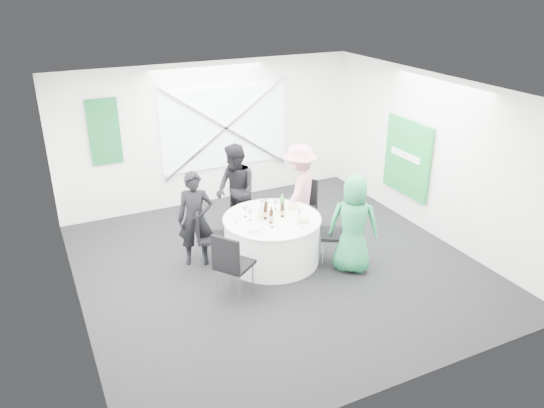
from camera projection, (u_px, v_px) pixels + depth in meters
name	position (u px, v px, depth m)	size (l,w,h in m)	color
floor	(277.00, 265.00, 8.51)	(6.00, 6.00, 0.00)	black
ceiling	(278.00, 91.00, 7.38)	(6.00, 6.00, 0.00)	silver
wall_back	(210.00, 134.00, 10.41)	(6.00, 6.00, 0.00)	white
wall_front	(407.00, 281.00, 5.47)	(6.00, 6.00, 0.00)	white
wall_left	(67.00, 222.00, 6.75)	(6.00, 6.00, 0.00)	white
wall_right	(433.00, 157.00, 9.14)	(6.00, 6.00, 0.00)	white
window_panel	(225.00, 128.00, 10.46)	(2.60, 0.03, 1.60)	white
window_brace_a	(226.00, 128.00, 10.43)	(0.05, 0.05, 3.16)	silver
window_brace_b	(226.00, 128.00, 10.43)	(0.05, 0.05, 3.16)	silver
green_banner	(104.00, 132.00, 9.46)	(0.55, 0.04, 1.20)	#136330
green_sign	(407.00, 158.00, 9.69)	(0.05, 1.20, 1.40)	#1A923C
banquet_table	(272.00, 239.00, 8.52)	(1.56, 1.56, 0.76)	white
chair_back	(243.00, 203.00, 9.47)	(0.42, 0.43, 0.91)	black
chair_back_left	(206.00, 233.00, 8.35)	(0.55, 0.55, 0.94)	black
chair_back_right	(303.00, 202.00, 9.42)	(0.62, 0.62, 0.98)	black
chair_front_right	(342.00, 228.00, 8.37)	(0.64, 0.64, 1.03)	black
chair_front_left	(231.00, 261.00, 7.44)	(0.65, 0.65, 1.02)	black
person_man_back_left	(195.00, 219.00, 8.30)	(0.56, 0.37, 1.55)	black
person_man_back	(236.00, 191.00, 9.23)	(0.80, 0.44, 1.65)	black
person_woman_pink	(299.00, 190.00, 9.25)	(1.07, 0.50, 1.65)	pink
person_woman_green	(354.00, 224.00, 8.10)	(0.77, 0.50, 1.57)	#258A55
plate_back	(254.00, 206.00, 8.77)	(0.27, 0.27, 0.01)	white
plate_back_left	(235.00, 216.00, 8.41)	(0.27, 0.27, 0.01)	white
plate_back_right	(292.00, 207.00, 8.72)	(0.28, 0.28, 0.04)	white
plate_front_right	(303.00, 222.00, 8.20)	(0.26, 0.26, 0.04)	white
plate_front_left	(258.00, 230.00, 7.95)	(0.26, 0.26, 0.01)	white
napkin	(255.00, 229.00, 7.91)	(0.17, 0.11, 0.05)	white
beer_bottle_a	(265.00, 213.00, 8.29)	(0.06, 0.06, 0.28)	#351909
beer_bottle_b	(266.00, 208.00, 8.46)	(0.06, 0.06, 0.27)	#351909
beer_bottle_c	(282.00, 211.00, 8.37)	(0.06, 0.06, 0.25)	#351909
beer_bottle_d	(271.00, 217.00, 8.15)	(0.06, 0.06, 0.28)	#351909
green_water_bottle	(282.00, 205.00, 8.49)	(0.08, 0.08, 0.33)	green
clear_water_bottle	(261.00, 214.00, 8.23)	(0.08, 0.08, 0.29)	white
wine_glass_a	(272.00, 220.00, 8.01)	(0.07, 0.07, 0.17)	white
wine_glass_b	(299.00, 212.00, 8.28)	(0.07, 0.07, 0.17)	white
wine_glass_c	(245.00, 209.00, 8.37)	(0.07, 0.07, 0.17)	white
wine_glass_d	(250.00, 212.00, 8.25)	(0.07, 0.07, 0.17)	white
wine_glass_e	(276.00, 202.00, 8.62)	(0.07, 0.07, 0.17)	white
wine_glass_f	(262.00, 202.00, 8.63)	(0.07, 0.07, 0.17)	white
fork_a	(265.00, 203.00, 8.88)	(0.01, 0.15, 0.01)	silver
knife_a	(246.00, 208.00, 8.72)	(0.01, 0.15, 0.01)	silver
fork_b	(299.00, 208.00, 8.70)	(0.01, 0.15, 0.01)	silver
knife_b	(285.00, 204.00, 8.85)	(0.01, 0.15, 0.01)	silver
fork_c	(303.00, 227.00, 8.07)	(0.01, 0.15, 0.01)	silver
knife_c	(308.00, 217.00, 8.39)	(0.01, 0.15, 0.01)	silver
fork_d	(248.00, 230.00, 7.96)	(0.01, 0.15, 0.01)	silver
knife_d	(266.00, 234.00, 7.84)	(0.01, 0.15, 0.01)	silver
fork_e	(238.00, 213.00, 8.52)	(0.01, 0.15, 0.01)	silver
knife_e	(236.00, 222.00, 8.24)	(0.01, 0.15, 0.01)	silver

